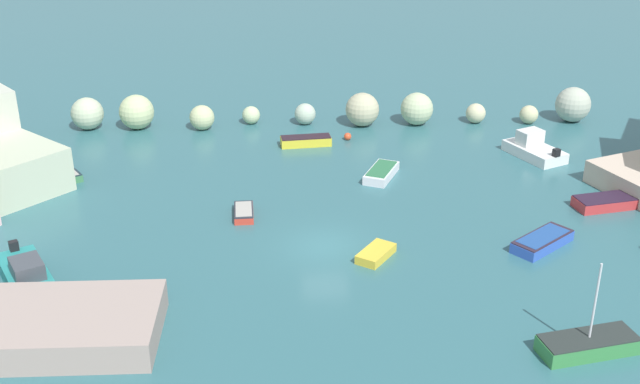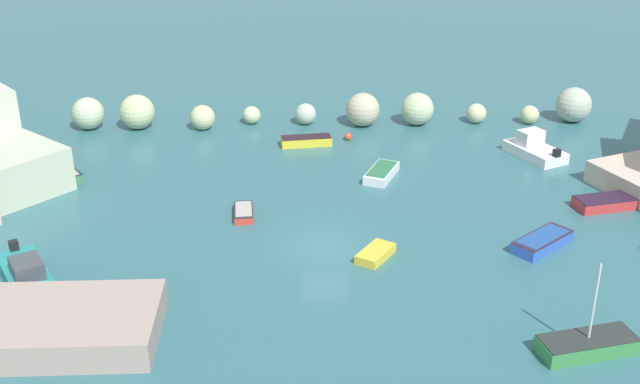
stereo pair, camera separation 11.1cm
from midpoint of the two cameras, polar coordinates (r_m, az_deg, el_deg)
cove_water at (r=41.22m, az=0.44°, el=-4.00°), size 160.00×160.00×0.00m
rock_breakwater at (r=58.55m, az=0.69°, el=5.98°), size 38.98×2.87×2.64m
stone_dock at (r=35.55m, az=-19.02°, el=-9.23°), size 9.21×5.26×1.35m
channel_buoy at (r=55.90m, az=2.13°, el=4.09°), size 0.53×0.53×0.53m
moored_boat_0 at (r=34.88m, az=19.07°, el=-10.50°), size 4.37×2.29×4.22m
moored_boat_1 at (r=54.73m, az=15.46°, el=3.07°), size 3.74×4.74×1.73m
moored_boat_2 at (r=51.32m, az=-18.36°, el=0.94°), size 2.74×2.41×0.53m
moored_boat_3 at (r=39.92m, az=-20.62°, el=-5.71°), size 3.92×5.09×1.70m
moored_boat_4 at (r=44.59m, az=-5.53°, el=-1.47°), size 1.18×2.41×0.46m
moored_boat_5 at (r=49.66m, az=4.59°, el=1.42°), size 2.69×3.63×0.64m
moored_boat_6 at (r=54.82m, az=-0.95°, el=3.76°), size 3.62×1.48×0.66m
moored_boat_8 at (r=42.68m, az=16.03°, el=-3.48°), size 3.85×3.48×0.63m
moored_boat_9 at (r=40.13m, az=4.17°, el=-4.53°), size 2.32×2.60×0.47m
moored_boat_10 at (r=48.42m, az=20.38°, el=-0.71°), size 4.11×2.25×0.65m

